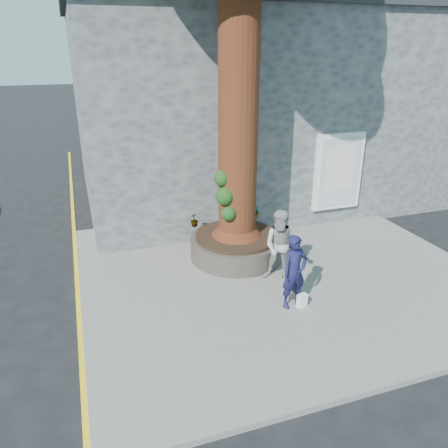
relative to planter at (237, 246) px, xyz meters
name	(u,v)px	position (x,y,z in m)	size (l,w,h in m)	color
ground	(234,308)	(-0.80, -2.00, -0.41)	(120.00, 120.00, 0.00)	black
pavement	(279,272)	(0.70, -1.00, -0.35)	(9.00, 8.00, 0.12)	slate
yellow_line	(79,309)	(-3.85, -1.00, -0.41)	(0.10, 30.00, 0.01)	yellow
stone_shop	(231,105)	(1.70, 5.20, 2.75)	(10.30, 8.30, 6.30)	#4D4F52
neighbour_shop	(420,100)	(9.70, 5.20, 2.59)	(6.00, 8.00, 6.00)	#4D4F52
planter	(237,246)	(0.00, 0.00, 0.00)	(2.30, 2.30, 0.60)	black
man	(294,272)	(0.29, -2.47, 0.48)	(0.56, 0.37, 1.54)	#15153B
woman	(282,246)	(0.51, -1.42, 0.54)	(0.81, 0.63, 1.66)	#9F9C98
shopping_bag	(302,301)	(0.45, -2.57, -0.15)	(0.20, 0.12, 0.28)	white
plant_a	(256,212)	(0.85, 0.85, 0.49)	(0.19, 0.13, 0.36)	gray
plant_b	(280,233)	(0.85, -0.66, 0.50)	(0.21, 0.20, 0.38)	gray
plant_c	(194,220)	(-0.85, 0.85, 0.48)	(0.20, 0.20, 0.35)	gray
plant_d	(256,213)	(0.85, 0.85, 0.46)	(0.28, 0.25, 0.31)	gray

